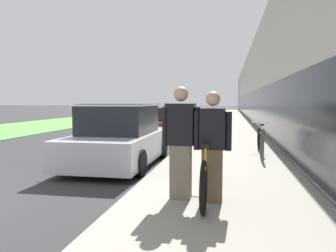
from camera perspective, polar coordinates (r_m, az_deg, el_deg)
name	(u,v)px	position (r m, az deg, el deg)	size (l,w,h in m)	color
sidewalk_slab	(228,123)	(24.52, 10.49, 0.56)	(3.23, 70.00, 0.10)	gray
storefront_facade	(302,87)	(33.16, 22.26, 6.38)	(10.01, 70.00, 6.01)	#BCB7AD
lawn_strip	(92,119)	(31.17, -13.13, 1.25)	(6.49, 70.00, 0.03)	#5B9347
tandem_bicycle	(208,171)	(5.48, 6.99, -7.83)	(0.52, 2.66, 0.94)	black
person_rider	(212,147)	(5.07, 7.74, -3.60)	(0.58, 0.23, 1.70)	brown
person_bystander	(181,143)	(5.18, 2.25, -2.93)	(0.60, 0.24, 1.78)	#756B5B
bike_rack_hoop	(262,140)	(9.03, 16.09, -2.40)	(0.05, 0.60, 0.84)	#4C4C51
cruiser_bike_nearest	(261,140)	(10.32, 15.81, -2.32)	(0.52, 1.70, 0.90)	black
parked_sedan_curbside	(120,138)	(8.59, -8.40, -2.15)	(1.98, 4.10, 1.60)	silver
vintage_roadster_curbside	(164,124)	(14.61, -0.65, 0.34)	(1.93, 4.22, 1.36)	maroon
parked_sedan_far	(181,117)	(19.64, 2.30, 1.56)	(1.98, 4.17, 1.51)	white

